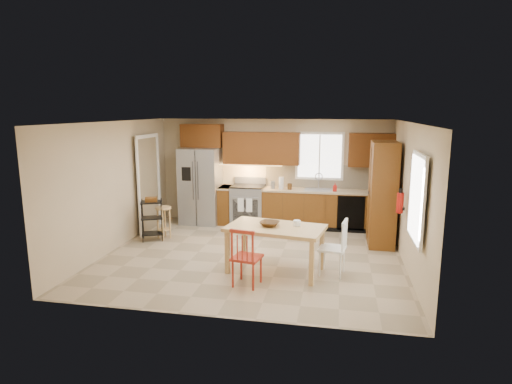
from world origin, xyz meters
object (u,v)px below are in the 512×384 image
at_px(fire_extinguisher, 400,203).
at_px(refrigerator, 201,186).
at_px(table_bowl, 270,226).
at_px(range_stove, 248,206).
at_px(chair_red, 247,256).
at_px(dining_table, 275,249).
at_px(soap_bottle, 335,187).
at_px(utility_cart, 152,220).
at_px(chair_white, 332,247).
at_px(bar_stool, 164,223).
at_px(pantry, 382,194).
at_px(table_jar, 297,224).

bearing_deg(fire_extinguisher, refrigerator, 155.48).
xyz_separation_m(fire_extinguisher, table_bowl, (-2.20, -0.86, -0.31)).
distance_m(range_stove, table_bowl, 3.08).
distance_m(chair_red, table_bowl, 0.77).
bearing_deg(chair_red, dining_table, 71.67).
bearing_deg(dining_table, chair_red, -108.33).
relative_size(soap_bottle, utility_cart, 0.22).
bearing_deg(soap_bottle, chair_white, -89.90).
height_order(refrigerator, soap_bottle, refrigerator).
bearing_deg(utility_cart, fire_extinguisher, -27.17).
height_order(fire_extinguisher, dining_table, fire_extinguisher).
xyz_separation_m(range_stove, fire_extinguisher, (3.18, -2.04, 0.64)).
height_order(chair_red, chair_white, same).
bearing_deg(dining_table, soap_bottle, 81.41).
distance_m(soap_bottle, chair_red, 3.74).
xyz_separation_m(soap_bottle, chair_red, (-1.30, -3.46, -0.53)).
distance_m(chair_white, utility_cart, 3.95).
xyz_separation_m(range_stove, bar_stool, (-1.53, -1.45, -0.12)).
bearing_deg(utility_cart, pantry, -14.63).
bearing_deg(bar_stool, range_stove, 24.42).
xyz_separation_m(refrigerator, soap_bottle, (3.18, -0.02, 0.09)).
xyz_separation_m(range_stove, utility_cart, (-1.72, -1.62, -0.02)).
bearing_deg(refrigerator, range_stove, 2.99).
bearing_deg(refrigerator, chair_white, -41.21).
height_order(range_stove, pantry, pantry).
bearing_deg(table_jar, table_bowl, -167.47).
distance_m(table_jar, utility_cart, 3.39).
xyz_separation_m(range_stove, pantry, (2.98, -0.99, 0.59)).
height_order(dining_table, chair_white, chair_white).
bearing_deg(fire_extinguisher, bar_stool, 172.87).
distance_m(chair_white, table_bowl, 1.10).
relative_size(dining_table, table_bowl, 4.94).
relative_size(bar_stool, utility_cart, 0.79).
bearing_deg(bar_stool, soap_bottle, 2.02).
bearing_deg(dining_table, refrigerator, 138.18).
bearing_deg(table_jar, chair_red, -133.03).
bearing_deg(fire_extinguisher, utility_cart, 175.16).
relative_size(table_bowl, table_jar, 2.31).
relative_size(pantry, chair_white, 2.23).
distance_m(refrigerator, table_jar, 3.77).
xyz_separation_m(fire_extinguisher, bar_stool, (-4.71, 0.59, -0.76)).
relative_size(dining_table, utility_cart, 1.84).
relative_size(fire_extinguisher, chair_red, 0.38).
distance_m(chair_red, utility_cart, 3.12).
bearing_deg(range_stove, fire_extinguisher, -32.62).
height_order(dining_table, bar_stool, dining_table).
xyz_separation_m(pantry, bar_stool, (-4.51, -0.46, -0.71)).
height_order(range_stove, table_jar, range_stove).
bearing_deg(fire_extinguisher, chair_white, -144.58).
relative_size(refrigerator, soap_bottle, 9.53).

